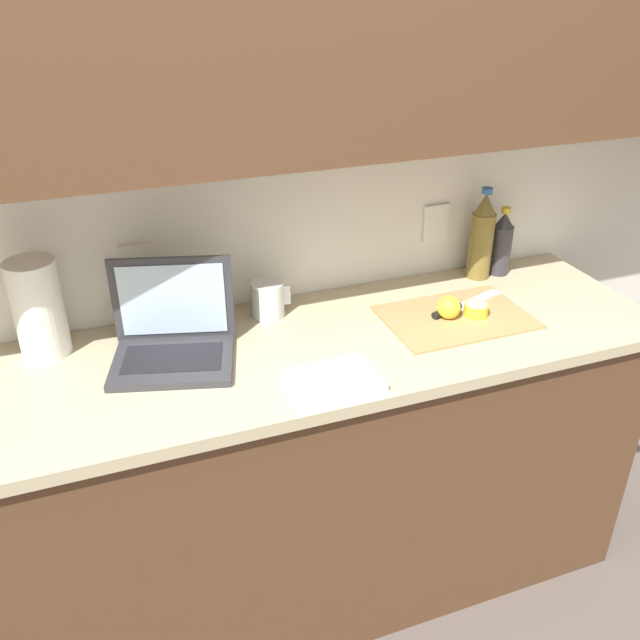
{
  "coord_description": "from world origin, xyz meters",
  "views": [
    {
      "loc": [
        -0.41,
        -1.51,
        1.89
      ],
      "look_at": [
        0.15,
        -0.01,
        1.01
      ],
      "focal_mm": 38.0,
      "sensor_mm": 36.0,
      "label": 1
    }
  ],
  "objects_px": {
    "bottle_green_soda": "(482,237)",
    "paper_towel_roll": "(38,308)",
    "lemon_half_cut": "(476,310)",
    "bottle_oil_tall": "(502,244)",
    "laptop": "(173,336)",
    "cutting_board": "(456,317)",
    "measuring_cup": "(268,299)",
    "lemon_whole_beside": "(449,307)",
    "knife": "(456,307)"
  },
  "relations": [
    {
      "from": "cutting_board",
      "to": "lemon_half_cut",
      "type": "height_order",
      "value": "lemon_half_cut"
    },
    {
      "from": "lemon_whole_beside",
      "to": "bottle_oil_tall",
      "type": "bearing_deg",
      "value": 35.63
    },
    {
      "from": "measuring_cup",
      "to": "paper_towel_roll",
      "type": "relative_size",
      "value": 0.44
    },
    {
      "from": "bottle_green_soda",
      "to": "paper_towel_roll",
      "type": "bearing_deg",
      "value": -179.4
    },
    {
      "from": "lemon_whole_beside",
      "to": "paper_towel_roll",
      "type": "bearing_deg",
      "value": 168.75
    },
    {
      "from": "lemon_half_cut",
      "to": "cutting_board",
      "type": "bearing_deg",
      "value": 164.72
    },
    {
      "from": "lemon_whole_beside",
      "to": "cutting_board",
      "type": "bearing_deg",
      "value": 1.35
    },
    {
      "from": "bottle_oil_tall",
      "to": "measuring_cup",
      "type": "height_order",
      "value": "bottle_oil_tall"
    },
    {
      "from": "cutting_board",
      "to": "bottle_oil_tall",
      "type": "relative_size",
      "value": 1.84
    },
    {
      "from": "measuring_cup",
      "to": "paper_towel_roll",
      "type": "xyz_separation_m",
      "value": [
        -0.62,
        0.01,
        0.08
      ]
    },
    {
      "from": "bottle_green_soda",
      "to": "paper_towel_roll",
      "type": "xyz_separation_m",
      "value": [
        -1.35,
        -0.01,
        -0.01
      ]
    },
    {
      "from": "knife",
      "to": "lemon_whole_beside",
      "type": "distance_m",
      "value": 0.06
    },
    {
      "from": "lemon_whole_beside",
      "to": "bottle_green_soda",
      "type": "relative_size",
      "value": 0.23
    },
    {
      "from": "lemon_half_cut",
      "to": "knife",
      "type": "bearing_deg",
      "value": 127.77
    },
    {
      "from": "laptop",
      "to": "lemon_half_cut",
      "type": "bearing_deg",
      "value": 9.16
    },
    {
      "from": "paper_towel_roll",
      "to": "bottle_oil_tall",
      "type": "bearing_deg",
      "value": 0.57
    },
    {
      "from": "cutting_board",
      "to": "lemon_half_cut",
      "type": "relative_size",
      "value": 5.95
    },
    {
      "from": "laptop",
      "to": "knife",
      "type": "distance_m",
      "value": 0.83
    },
    {
      "from": "lemon_half_cut",
      "to": "bottle_green_soda",
      "type": "height_order",
      "value": "bottle_green_soda"
    },
    {
      "from": "cutting_board",
      "to": "measuring_cup",
      "type": "bearing_deg",
      "value": 157.54
    },
    {
      "from": "laptop",
      "to": "lemon_half_cut",
      "type": "distance_m",
      "value": 0.88
    },
    {
      "from": "knife",
      "to": "bottle_green_soda",
      "type": "relative_size",
      "value": 0.94
    },
    {
      "from": "lemon_half_cut",
      "to": "measuring_cup",
      "type": "height_order",
      "value": "measuring_cup"
    },
    {
      "from": "cutting_board",
      "to": "measuring_cup",
      "type": "distance_m",
      "value": 0.56
    },
    {
      "from": "lemon_half_cut",
      "to": "measuring_cup",
      "type": "bearing_deg",
      "value": 158.22
    },
    {
      "from": "bottle_oil_tall",
      "to": "knife",
      "type": "bearing_deg",
      "value": -144.63
    },
    {
      "from": "lemon_half_cut",
      "to": "bottle_oil_tall",
      "type": "xyz_separation_m",
      "value": [
        0.24,
        0.25,
        0.08
      ]
    },
    {
      "from": "laptop",
      "to": "bottle_oil_tall",
      "type": "height_order",
      "value": "laptop"
    },
    {
      "from": "paper_towel_roll",
      "to": "laptop",
      "type": "bearing_deg",
      "value": -23.36
    },
    {
      "from": "knife",
      "to": "lemon_whole_beside",
      "type": "xyz_separation_m",
      "value": [
        -0.05,
        -0.04,
        0.03
      ]
    },
    {
      "from": "bottle_green_soda",
      "to": "lemon_half_cut",
      "type": "bearing_deg",
      "value": -122.92
    },
    {
      "from": "lemon_half_cut",
      "to": "paper_towel_roll",
      "type": "xyz_separation_m",
      "value": [
        -1.19,
        0.24,
        0.11
      ]
    },
    {
      "from": "cutting_board",
      "to": "bottle_oil_tall",
      "type": "xyz_separation_m",
      "value": [
        0.3,
        0.23,
        0.1
      ]
    },
    {
      "from": "knife",
      "to": "lemon_whole_beside",
      "type": "bearing_deg",
      "value": -161.51
    },
    {
      "from": "knife",
      "to": "measuring_cup",
      "type": "distance_m",
      "value": 0.56
    },
    {
      "from": "bottle_green_soda",
      "to": "measuring_cup",
      "type": "relative_size",
      "value": 2.58
    },
    {
      "from": "lemon_whole_beside",
      "to": "measuring_cup",
      "type": "distance_m",
      "value": 0.53
    },
    {
      "from": "lemon_half_cut",
      "to": "bottle_green_soda",
      "type": "xyz_separation_m",
      "value": [
        0.16,
        0.25,
        0.11
      ]
    },
    {
      "from": "lemon_half_cut",
      "to": "bottle_green_soda",
      "type": "distance_m",
      "value": 0.32
    },
    {
      "from": "knife",
      "to": "paper_towel_roll",
      "type": "bearing_deg",
      "value": 152.22
    },
    {
      "from": "lemon_half_cut",
      "to": "bottle_oil_tall",
      "type": "bearing_deg",
      "value": 45.83
    },
    {
      "from": "bottle_green_soda",
      "to": "paper_towel_roll",
      "type": "height_order",
      "value": "bottle_green_soda"
    },
    {
      "from": "knife",
      "to": "lemon_half_cut",
      "type": "relative_size",
      "value": 4.02
    },
    {
      "from": "lemon_half_cut",
      "to": "bottle_oil_tall",
      "type": "relative_size",
      "value": 0.31
    },
    {
      "from": "cutting_board",
      "to": "lemon_whole_beside",
      "type": "distance_m",
      "value": 0.05
    },
    {
      "from": "measuring_cup",
      "to": "cutting_board",
      "type": "bearing_deg",
      "value": -22.46
    },
    {
      "from": "cutting_board",
      "to": "measuring_cup",
      "type": "xyz_separation_m",
      "value": [
        -0.51,
        0.21,
        0.05
      ]
    },
    {
      "from": "cutting_board",
      "to": "measuring_cup",
      "type": "height_order",
      "value": "measuring_cup"
    },
    {
      "from": "bottle_oil_tall",
      "to": "cutting_board",
      "type": "bearing_deg",
      "value": -141.97
    },
    {
      "from": "cutting_board",
      "to": "knife",
      "type": "relative_size",
      "value": 1.48
    }
  ]
}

